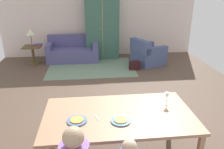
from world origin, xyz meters
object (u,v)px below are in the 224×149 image
object	(u,v)px
couch	(73,51)
handbag	(135,65)
plate_near_man	(77,121)
plate_near_child	(121,121)
armoire	(102,27)
side_table	(33,52)
wine_glass	(167,96)
table_lamp	(30,33)
armchair	(147,54)
book_upper	(38,44)
book_lower	(38,46)
dining_table	(119,118)

from	to	relation	value
couch	handbag	world-z (taller)	couch
plate_near_man	plate_near_child	size ratio (longest dim) A/B	1.00
armoire	side_table	xyz separation A→B (m)	(-2.25, -0.46, -0.67)
wine_glass	table_lamp	size ratio (longest dim) A/B	0.34
table_lamp	armoire	bearing A→B (deg)	11.58
plate_near_man	armchair	distance (m)	4.79
handbag	couch	bearing A→B (deg)	148.23
side_table	book_upper	world-z (taller)	book_upper
armoire	side_table	size ratio (longest dim) A/B	3.62
book_lower	book_upper	size ratio (longest dim) A/B	1.00
armoire	book_lower	distance (m)	2.15
side_table	armchair	bearing A→B (deg)	-6.65
dining_table	plate_near_child	bearing A→B (deg)	-90.00
armchair	book_upper	xyz separation A→B (m)	(-3.43, 0.46, 0.30)
dining_table	book_lower	xyz separation A→B (m)	(-1.91, 4.55, -0.11)
dining_table	couch	distance (m)	4.96
plate_near_man	wine_glass	size ratio (longest dim) A/B	1.34
dining_table	handbag	bearing A→B (deg)	74.93
dining_table	plate_near_man	distance (m)	0.56
table_lamp	wine_glass	bearing A→B (deg)	-57.50
side_table	book_lower	size ratio (longest dim) A/B	2.64
plate_near_child	side_table	bearing A→B (deg)	113.81
armoire	table_lamp	size ratio (longest dim) A/B	3.89
armchair	book_upper	size ratio (longest dim) A/B	5.11
armoire	handbag	bearing A→B (deg)	-57.45
plate_near_man	book_lower	xyz separation A→B (m)	(-1.37, 4.67, -0.18)
couch	book_lower	distance (m)	1.12
wine_glass	armoire	distance (m)	4.93
book_upper	plate_near_man	bearing A→B (deg)	-73.82
dining_table	side_table	distance (m)	5.08
plate_near_man	plate_near_child	bearing A→B (deg)	-6.32
plate_near_child	wine_glass	world-z (taller)	wine_glass
plate_near_child	wine_glass	bearing A→B (deg)	26.93
couch	side_table	bearing A→B (deg)	-168.28
book_upper	handbag	size ratio (longest dim) A/B	0.69
side_table	dining_table	bearing A→B (deg)	-65.36
armchair	handbag	xyz separation A→B (m)	(-0.50, -0.48, -0.19)
side_table	wine_glass	bearing A→B (deg)	-57.50
dining_table	plate_near_man	size ratio (longest dim) A/B	7.87
table_lamp	book_upper	size ratio (longest dim) A/B	2.45
plate_near_child	couch	bearing A→B (deg)	99.79
armoire	plate_near_child	bearing A→B (deg)	-91.43
plate_near_child	handbag	size ratio (longest dim) A/B	0.78
plate_near_man	book_upper	size ratio (longest dim) A/B	1.14
side_table	couch	bearing A→B (deg)	11.72
dining_table	book_lower	size ratio (longest dim) A/B	8.95
plate_near_man	armoire	distance (m)	5.24
couch	armoire	size ratio (longest dim) A/B	0.79
plate_near_child	table_lamp	size ratio (longest dim) A/B	0.46
couch	book_upper	xyz separation A→B (m)	(-1.05, -0.22, 0.32)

